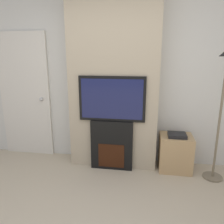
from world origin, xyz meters
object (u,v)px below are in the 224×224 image
(television, at_px, (112,99))
(floor_lamp, at_px, (222,97))
(fireplace, at_px, (112,145))
(media_stand, at_px, (175,152))

(television, distance_m, floor_lamp, 1.43)
(fireplace, distance_m, television, 0.69)
(floor_lamp, distance_m, media_stand, 1.01)
(floor_lamp, relative_size, media_stand, 3.01)
(floor_lamp, bearing_deg, television, 177.49)
(fireplace, bearing_deg, media_stand, 6.33)
(television, relative_size, media_stand, 1.63)
(fireplace, relative_size, television, 0.79)
(television, height_order, media_stand, television)
(fireplace, relative_size, media_stand, 1.29)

